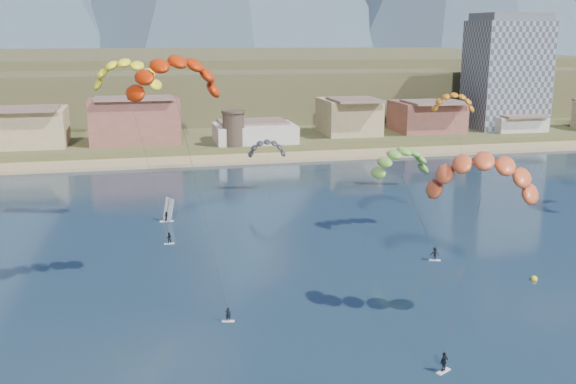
% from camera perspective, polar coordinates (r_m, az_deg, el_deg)
% --- Properties ---
extents(beach, '(2200.00, 12.00, 0.90)m').
position_cam_1_polar(beach, '(154.31, -6.06, 2.76)').
color(beach, tan).
rests_on(beach, ground).
extents(land, '(2200.00, 900.00, 4.00)m').
position_cam_1_polar(land, '(605.57, -11.25, 10.55)').
color(land, brown).
rests_on(land, ground).
extents(foothills, '(940.00, 210.00, 18.00)m').
position_cam_1_polar(foothills, '(280.63, -4.61, 9.45)').
color(foothills, brown).
rests_on(foothills, ground).
extents(town, '(400.00, 24.00, 12.00)m').
position_cam_1_polar(town, '(169.47, -20.41, 5.61)').
color(town, beige).
rests_on(town, ground).
extents(apartment_tower, '(20.00, 16.00, 32.00)m').
position_cam_1_polar(apartment_tower, '(200.96, 18.18, 9.72)').
color(apartment_tower, gray).
rests_on(apartment_tower, ground).
extents(watchtower, '(5.82, 5.82, 8.60)m').
position_cam_1_polar(watchtower, '(161.77, -4.69, 5.48)').
color(watchtower, '#47382D').
rests_on(watchtower, ground).
extents(kitesurfer_red, '(11.35, 12.46, 27.69)m').
position_cam_1_polar(kitesurfer_red, '(71.89, -9.67, 10.19)').
color(kitesurfer_red, silver).
rests_on(kitesurfer_red, ground).
extents(kitesurfer_yellow, '(11.38, 15.56, 26.98)m').
position_cam_1_polar(kitesurfer_yellow, '(102.49, -13.67, 10.08)').
color(kitesurfer_yellow, silver).
rests_on(kitesurfer_yellow, ground).
extents(kitesurfer_orange, '(14.95, 15.25, 20.37)m').
position_cam_1_polar(kitesurfer_orange, '(68.44, 16.33, 1.93)').
color(kitesurfer_orange, silver).
rests_on(kitesurfer_orange, ground).
extents(kitesurfer_green, '(10.34, 17.61, 16.63)m').
position_cam_1_polar(kitesurfer_green, '(99.04, 9.72, 2.91)').
color(kitesurfer_green, silver).
rests_on(kitesurfer_green, ground).
extents(distant_kite_dark, '(7.62, 5.83, 12.01)m').
position_cam_1_polar(distant_kite_dark, '(122.74, -1.81, 4.01)').
color(distant_kite_dark, '#262626').
rests_on(distant_kite_dark, ground).
extents(distant_kite_orange, '(8.62, 6.74, 19.62)m').
position_cam_1_polar(distant_kite_orange, '(126.17, 13.97, 7.71)').
color(distant_kite_orange, '#262626').
rests_on(distant_kite_orange, ground).
extents(windsurfer, '(2.14, 2.34, 3.72)m').
position_cam_1_polar(windsurfer, '(105.82, -10.28, -1.88)').
color(windsurfer, silver).
rests_on(windsurfer, ground).
extents(buoy, '(0.80, 0.80, 0.80)m').
position_cam_1_polar(buoy, '(85.61, 20.29, -6.98)').
color(buoy, yellow).
rests_on(buoy, ground).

